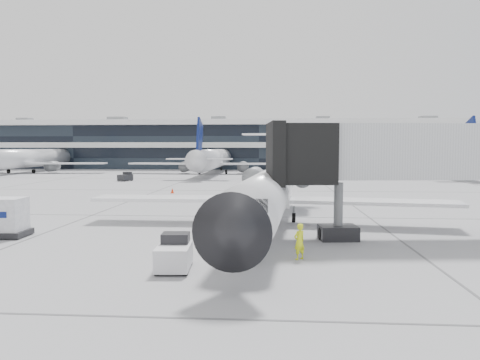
# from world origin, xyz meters

# --- Properties ---
(ground) EXTENTS (220.00, 220.00, 0.00)m
(ground) POSITION_xyz_m (0.00, 0.00, 0.00)
(ground) COLOR gray
(ground) RESTS_ON ground
(terminal) EXTENTS (170.00, 22.00, 10.00)m
(terminal) POSITION_xyz_m (0.00, 82.00, 5.00)
(terminal) COLOR black
(terminal) RESTS_ON ground
(bg_jet_left) EXTENTS (32.00, 40.00, 9.60)m
(bg_jet_left) POSITION_xyz_m (-45.00, 55.00, 0.00)
(bg_jet_left) COLOR silver
(bg_jet_left) RESTS_ON ground
(bg_jet_center) EXTENTS (32.00, 40.00, 9.60)m
(bg_jet_center) POSITION_xyz_m (-8.00, 55.00, 0.00)
(bg_jet_center) COLOR silver
(bg_jet_center) RESTS_ON ground
(bg_jet_right) EXTENTS (32.00, 40.00, 9.60)m
(bg_jet_right) POSITION_xyz_m (32.00, 55.00, 0.00)
(bg_jet_right) COLOR silver
(bg_jet_right) RESTS_ON ground
(regional_jet) EXTENTS (23.44, 29.29, 6.76)m
(regional_jet) POSITION_xyz_m (3.05, -3.17, 2.31)
(regional_jet) COLOR white
(regional_jet) RESTS_ON ground
(jet_bridge) EXTENTS (19.90, 5.79, 6.38)m
(jet_bridge) POSITION_xyz_m (13.86, -7.19, 4.65)
(jet_bridge) COLOR silver
(jet_bridge) RESTS_ON ground
(ramp_worker) EXTENTS (0.70, 0.67, 1.61)m
(ramp_worker) POSITION_xyz_m (4.38, -12.57, 0.81)
(ramp_worker) COLOR #EEFF1A
(ramp_worker) RESTS_ON ground
(baggage_tug) EXTENTS (1.46, 2.31, 1.42)m
(baggage_tug) POSITION_xyz_m (-0.79, -14.62, 0.64)
(baggage_tug) COLOR silver
(baggage_tug) RESTS_ON ground
(cargo_uld) EXTENTS (2.68, 2.03, 2.12)m
(cargo_uld) POSITION_xyz_m (-11.72, -8.47, 1.07)
(cargo_uld) COLOR black
(cargo_uld) RESTS_ON ground
(traffic_cone) EXTENTS (0.51, 0.51, 0.58)m
(traffic_cone) POSITION_xyz_m (-7.69, 16.58, 0.27)
(traffic_cone) COLOR #FF340D
(traffic_cone) RESTS_ON ground
(far_tug) EXTENTS (2.01, 2.45, 1.35)m
(far_tug) POSITION_xyz_m (-18.56, 34.33, 0.61)
(far_tug) COLOR black
(far_tug) RESTS_ON ground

